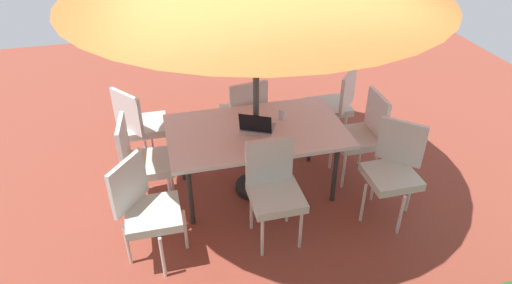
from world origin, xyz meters
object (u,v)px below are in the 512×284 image
chair_east (142,159)px  chair_northeast (146,207)px  dining_table (256,134)px  cup (282,114)px  laptop (257,126)px  chair_southeast (141,123)px  chair_southwest (334,103)px  chair_south (244,112)px  chair_west (362,133)px  chair_northwest (394,168)px  chair_north (274,188)px

chair_east → chair_northeast: bearing=-173.2°
dining_table → chair_east: chair_east is taller
cup → laptop: bearing=26.6°
chair_southeast → chair_southwest: (-2.23, 0.08, 0.00)m
chair_south → chair_west: bearing=138.4°
chair_east → chair_west: size_ratio=1.00×
chair_southwest → chair_northeast: bearing=-17.1°
chair_southwest → laptop: bearing=-16.5°
chair_northeast → chair_southeast: 1.42m
chair_northwest → chair_east: (2.31, -0.71, 0.00)m
dining_table → cup: (-0.30, -0.13, 0.11)m
laptop → chair_southwest: bearing=-121.3°
chair_southeast → chair_southwest: size_ratio=1.00×
chair_southeast → laptop: 1.38m
chair_northeast → chair_northwest: bearing=-51.9°
chair_southeast → cup: 1.57m
chair_northeast → chair_south: 1.81m
chair_south → chair_southeast: (1.16, -0.03, 0.00)m
chair_southwest → chair_east: size_ratio=1.00×
chair_northwest → chair_east: same height
chair_northeast → chair_east: (0.01, -0.72, 0.00)m
dining_table → chair_northeast: size_ratio=1.79×
dining_table → chair_southwest: (-1.12, -0.67, -0.15)m
chair_northwest → cup: 1.22m
chair_northwest → laptop: bearing=-166.8°
dining_table → chair_southeast: size_ratio=1.79×
chair_north → cup: bearing=67.2°
chair_south → chair_southwest: size_ratio=1.00×
chair_southwest → chair_north: bearing=2.3°
chair_southwest → chair_northwest: size_ratio=1.00×
chair_northwest → chair_east: 2.42m
chair_northwest → chair_east: bearing=-154.9°
chair_northeast → chair_northwest: same height
chair_west → laptop: size_ratio=2.47×
chair_north → cup: 0.91m
chair_northeast → cup: size_ratio=8.36×
dining_table → cup: size_ratio=14.97×
chair_southwest → dining_table: bearing=-17.2°
chair_south → chair_southeast: bearing=-10.1°
chair_south → chair_northwest: (-1.14, 1.38, 0.00)m
chair_northeast → laptop: (-1.13, -0.66, 0.25)m
dining_table → chair_west: (-1.15, 0.02, -0.15)m
chair_southeast → chair_north: same height
chair_southwest → laptop: chair_southwest is taller
chair_east → chair_west: 2.29m
chair_south → chair_east: size_ratio=1.00×
chair_southwest → cup: chair_southwest is taller
chair_south → cup: size_ratio=8.36×
chair_south → chair_east: 1.35m
chair_northwest → cup: bearing=179.8°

